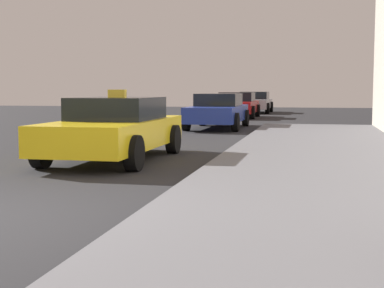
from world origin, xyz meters
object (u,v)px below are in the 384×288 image
Objects in this scene: car_blue at (218,111)px; car_silver at (254,102)px; car_red at (237,105)px; car_yellow at (115,128)px.

car_blue is 14.29m from car_silver.
car_blue and car_silver have the same top height.
car_red is (-0.37, 7.99, -0.00)m from car_blue.
car_yellow is 24.12m from car_silver.
car_yellow is 0.99× the size of car_silver.
car_yellow is 17.83m from car_red.
car_silver is (-0.13, 14.29, 0.00)m from car_blue.
car_yellow is at bearing 89.60° from car_red.
car_silver is at bearing -90.86° from car_yellow.
car_blue is at bearing 92.64° from car_red.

